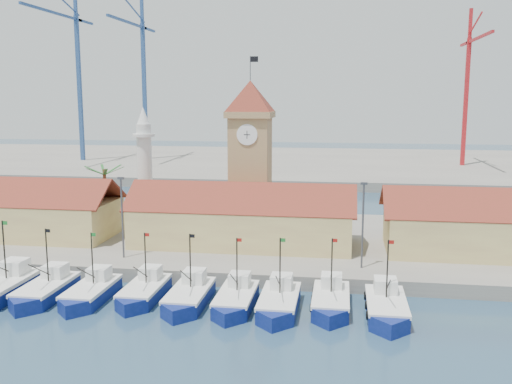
# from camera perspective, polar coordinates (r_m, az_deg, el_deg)

# --- Properties ---
(ground) EXTENTS (400.00, 400.00, 0.00)m
(ground) POSITION_cam_1_polar(r_m,az_deg,el_deg) (51.43, -5.31, -12.33)
(ground) COLOR #1B3349
(ground) RESTS_ON ground
(quay) EXTENTS (140.00, 32.00, 1.50)m
(quay) POSITION_cam_1_polar(r_m,az_deg,el_deg) (73.59, -0.80, -4.97)
(quay) COLOR gray
(quay) RESTS_ON ground
(terminal) EXTENTS (240.00, 80.00, 2.00)m
(terminal) POSITION_cam_1_polar(r_m,az_deg,el_deg) (157.79, 4.35, 2.82)
(terminal) COLOR gray
(terminal) RESTS_ON ground
(boat_0) EXTENTS (3.76, 10.31, 7.80)m
(boat_0) POSITION_cam_1_polar(r_m,az_deg,el_deg) (60.71, -24.12, -8.90)
(boat_0) COLOR navy
(boat_0) RESTS_ON ground
(boat_1) EXTENTS (3.42, 9.37, 7.09)m
(boat_1) POSITION_cam_1_polar(r_m,az_deg,el_deg) (58.75, -20.40, -9.33)
(boat_1) COLOR navy
(boat_1) RESTS_ON ground
(boat_2) EXTENTS (3.29, 9.00, 6.81)m
(boat_2) POSITION_cam_1_polar(r_m,az_deg,el_deg) (56.92, -16.26, -9.75)
(boat_2) COLOR navy
(boat_2) RESTS_ON ground
(boat_3) EXTENTS (3.24, 8.88, 6.72)m
(boat_3) POSITION_cam_1_polar(r_m,az_deg,el_deg) (56.05, -11.19, -9.85)
(boat_3) COLOR navy
(boat_3) RESTS_ON ground
(boat_4) EXTENTS (3.37, 9.22, 6.98)m
(boat_4) POSITION_cam_1_polar(r_m,az_deg,el_deg) (53.98, -6.77, -10.47)
(boat_4) COLOR navy
(boat_4) RESTS_ON ground
(boat_5) EXTENTS (3.26, 8.93, 6.76)m
(boat_5) POSITION_cam_1_polar(r_m,az_deg,el_deg) (52.99, -2.07, -10.82)
(boat_5) COLOR navy
(boat_5) RESTS_ON ground
(boat_6) EXTENTS (3.37, 9.24, 6.99)m
(boat_6) POSITION_cam_1_polar(r_m,az_deg,el_deg) (52.17, 2.29, -11.13)
(boat_6) COLOR navy
(boat_6) RESTS_ON ground
(boat_7) EXTENTS (3.30, 9.04, 6.84)m
(boat_7) POSITION_cam_1_polar(r_m,az_deg,el_deg) (52.94, 7.49, -10.91)
(boat_7) COLOR navy
(boat_7) RESTS_ON ground
(boat_8) EXTENTS (3.45, 9.44, 7.14)m
(boat_8) POSITION_cam_1_polar(r_m,az_deg,el_deg) (52.18, 12.93, -11.34)
(boat_8) COLOR navy
(boat_8) RESTS_ON ground
(hall_center) EXTENTS (27.04, 10.13, 7.61)m
(hall_center) POSITION_cam_1_polar(r_m,az_deg,el_deg) (69.01, -1.35, -3.18)
(hall_center) COLOR #D8C977
(hall_center) RESTS_ON quay
(clock_tower) EXTENTS (5.80, 5.80, 22.70)m
(clock_tower) POSITION_cam_1_polar(r_m,az_deg,el_deg) (73.60, -0.56, 3.90)
(clock_tower) COLOR #A17A53
(clock_tower) RESTS_ON quay
(minaret) EXTENTS (3.00, 3.00, 16.30)m
(minaret) POSITION_cam_1_polar(r_m,az_deg,el_deg) (79.53, -11.06, 2.52)
(minaret) COLOR silver
(minaret) RESTS_ON quay
(palm_tree) EXTENTS (5.60, 5.03, 8.39)m
(palm_tree) POSITION_cam_1_polar(r_m,az_deg,el_deg) (80.01, -14.84, -0.10)
(palm_tree) COLOR brown
(palm_tree) RESTS_ON quay
(lamp_posts) EXTENTS (80.70, 0.25, 9.03)m
(lamp_posts) POSITION_cam_1_polar(r_m,az_deg,el_deg) (60.70, -2.21, -2.52)
(lamp_posts) COLOR #3F3F44
(lamp_posts) RESTS_ON quay
(crane_blue_far) EXTENTS (1.00, 37.07, 45.73)m
(crane_blue_far) POSITION_cam_1_polar(r_m,az_deg,el_deg) (163.02, -17.64, 12.04)
(crane_blue_far) COLOR #2A4B81
(crane_blue_far) RESTS_ON terminal
(crane_blue_near) EXTENTS (1.00, 33.69, 44.06)m
(crane_blue_near) POSITION_cam_1_polar(r_m,az_deg,el_deg) (162.58, -11.34, 11.87)
(crane_blue_near) COLOR #2A4B81
(crane_blue_near) RESTS_ON terminal
(crane_red_right) EXTENTS (1.00, 33.06, 38.68)m
(crane_red_right) POSITION_cam_1_polar(r_m,az_deg,el_deg) (152.86, 20.47, 10.50)
(crane_red_right) COLOR red
(crane_red_right) RESTS_ON terminal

